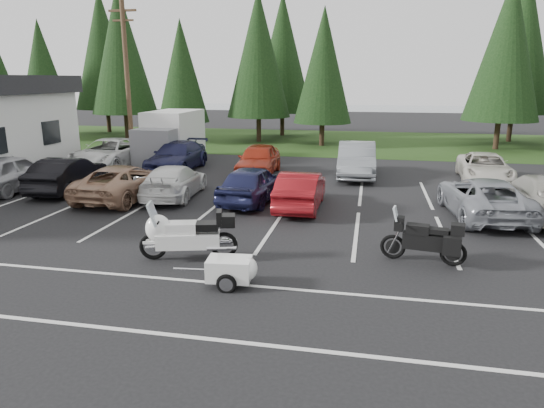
{
  "coord_description": "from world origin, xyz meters",
  "views": [
    {
      "loc": [
        3.49,
        -13.75,
        4.73
      ],
      "look_at": [
        0.8,
        -0.5,
        1.23
      ],
      "focal_mm": 32.0,
      "sensor_mm": 36.0,
      "label": 1
    }
  ],
  "objects": [
    {
      "name": "ground",
      "position": [
        0.0,
        0.0,
        0.0
      ],
      "size": [
        120.0,
        120.0,
        0.0
      ],
      "primitive_type": "plane",
      "color": "black",
      "rests_on": "ground"
    },
    {
      "name": "grass_strip",
      "position": [
        0.0,
        24.0,
        0.01
      ],
      "size": [
        80.0,
        16.0,
        0.01
      ],
      "primitive_type": "cube",
      "color": "#203A12",
      "rests_on": "ground"
    },
    {
      "name": "lake_water",
      "position": [
        4.0,
        55.0,
        0.0
      ],
      "size": [
        70.0,
        50.0,
        0.02
      ],
      "primitive_type": "cube",
      "color": "gray",
      "rests_on": "ground"
    },
    {
      "name": "utility_pole",
      "position": [
        -10.0,
        12.0,
        4.7
      ],
      "size": [
        1.6,
        0.26,
        9.0
      ],
      "color": "#473321",
      "rests_on": "ground"
    },
    {
      "name": "box_truck",
      "position": [
        -8.0,
        12.5,
        1.45
      ],
      "size": [
        2.4,
        5.6,
        2.9
      ],
      "primitive_type": null,
      "color": "silver",
      "rests_on": "ground"
    },
    {
      "name": "stall_markings",
      "position": [
        0.0,
        2.0,
        0.0
      ],
      "size": [
        32.0,
        16.0,
        0.01
      ],
      "primitive_type": "cube",
      "color": "silver",
      "rests_on": "ground"
    },
    {
      "name": "conifer_1",
      "position": [
        -22.0,
        21.2,
        5.39
      ],
      "size": [
        3.96,
        3.96,
        9.22
      ],
      "color": "#332316",
      "rests_on": "ground"
    },
    {
      "name": "conifer_2",
      "position": [
        -16.0,
        22.8,
        6.95
      ],
      "size": [
        5.1,
        5.1,
        11.89
      ],
      "color": "#332316",
      "rests_on": "ground"
    },
    {
      "name": "conifer_3",
      "position": [
        -10.5,
        21.4,
        5.27
      ],
      "size": [
        3.87,
        3.87,
        9.02
      ],
      "color": "#332316",
      "rests_on": "ground"
    },
    {
      "name": "conifer_4",
      "position": [
        -5.0,
        22.9,
        6.53
      ],
      "size": [
        4.8,
        4.8,
        11.17
      ],
      "color": "#332316",
      "rests_on": "ground"
    },
    {
      "name": "conifer_5",
      "position": [
        0.0,
        21.6,
        5.63
      ],
      "size": [
        4.14,
        4.14,
        9.63
      ],
      "color": "#332316",
      "rests_on": "ground"
    },
    {
      "name": "conifer_6",
      "position": [
        12.0,
        22.1,
        6.71
      ],
      "size": [
        4.93,
        4.93,
        11.48
      ],
      "color": "#332316",
      "rests_on": "ground"
    },
    {
      "name": "conifer_back_a",
      "position": [
        -20.0,
        27.0,
        7.19
      ],
      "size": [
        5.28,
        5.28,
        12.3
      ],
      "color": "#332316",
      "rests_on": "ground"
    },
    {
      "name": "conifer_back_b",
      "position": [
        -4.0,
        27.5,
        6.77
      ],
      "size": [
        4.97,
        4.97,
        11.58
      ],
      "color": "#332316",
      "rests_on": "ground"
    },
    {
      "name": "conifer_back_c",
      "position": [
        14.0,
        26.8,
        7.49
      ],
      "size": [
        5.5,
        5.5,
        12.81
      ],
      "color": "#332316",
      "rests_on": "ground"
    },
    {
      "name": "car_near_0",
      "position": [
        -11.6,
        4.08,
        0.81
      ],
      "size": [
        2.06,
        4.83,
        1.63
      ],
      "primitive_type": "imported",
      "rotation": [
        0.0,
        0.0,
        3.11
      ],
      "color": "#B1B1B6",
      "rests_on": "ground"
    },
    {
      "name": "car_near_1",
      "position": [
        -9.22,
        4.57,
        0.74
      ],
      "size": [
        1.96,
        4.63,
        1.48
      ],
      "primitive_type": "imported",
      "rotation": [
        0.0,
        0.0,
        3.23
      ],
      "color": "black",
      "rests_on": "ground"
    },
    {
      "name": "car_near_2",
      "position": [
        -6.19,
        3.83,
        0.69
      ],
      "size": [
        2.49,
        5.08,
        1.39
      ],
      "primitive_type": "imported",
      "rotation": [
        0.0,
        0.0,
        3.1
      ],
      "color": "#A27A5E",
      "rests_on": "ground"
    },
    {
      "name": "car_near_3",
      "position": [
        -4.31,
        4.49,
        0.66
      ],
      "size": [
        2.27,
        4.73,
        1.33
      ],
      "primitive_type": "imported",
      "rotation": [
        0.0,
        0.0,
        3.23
      ],
      "color": "silver",
      "rests_on": "ground"
    },
    {
      "name": "car_near_4",
      "position": [
        -0.98,
        4.31,
        0.74
      ],
      "size": [
        2.15,
        4.48,
        1.48
      ],
      "primitive_type": "imported",
      "rotation": [
        0.0,
        0.0,
        3.05
      ],
      "color": "#1C1F46",
      "rests_on": "ground"
    },
    {
      "name": "car_near_5",
      "position": [
        1.03,
        3.79,
        0.7
      ],
      "size": [
        1.5,
        4.24,
        1.4
      ],
      "primitive_type": "imported",
      "rotation": [
        0.0,
        0.0,
        3.15
      ],
      "color": "maroon",
      "rests_on": "ground"
    },
    {
      "name": "car_near_6",
      "position": [
        7.47,
        3.87,
        0.7
      ],
      "size": [
        2.78,
        5.25,
        1.4
      ],
      "primitive_type": "imported",
      "rotation": [
        0.0,
        0.0,
        3.23
      ],
      "color": "gray",
      "rests_on": "ground"
    },
    {
      "name": "car_near_7",
      "position": [
        9.46,
        4.28,
        0.76
      ],
      "size": [
        2.16,
        5.24,
        1.52
      ],
      "primitive_type": "imported",
      "rotation": [
        0.0,
        0.0,
        3.15
      ],
      "color": "#9D9A90",
      "rests_on": "ground"
    },
    {
      "name": "car_far_0",
      "position": [
        -10.38,
        10.1,
        0.79
      ],
      "size": [
        2.65,
        5.7,
        1.58
      ],
      "primitive_type": "imported",
      "rotation": [
        0.0,
        0.0,
        -0.0
      ],
      "color": "white",
      "rests_on": "ground"
    },
    {
      "name": "car_far_1",
      "position": [
        -6.5,
        10.14,
        0.75
      ],
      "size": [
        2.16,
        5.2,
        1.5
      ],
      "primitive_type": "imported",
      "rotation": [
        0.0,
        0.0,
        0.01
      ],
      "color": "#181A3E",
      "rests_on": "ground"
    },
    {
      "name": "car_far_2",
      "position": [
        -2.0,
        9.85,
        0.78
      ],
      "size": [
        2.04,
        4.65,
        1.56
      ],
      "primitive_type": "imported",
      "rotation": [
        0.0,
        0.0,
        0.05
      ],
      "color": "maroon",
      "rests_on": "ground"
    },
    {
      "name": "car_far_3",
      "position": [
        2.87,
        10.44,
        0.84
      ],
      "size": [
        1.93,
        5.15,
        1.68
      ],
      "primitive_type": "imported",
      "rotation": [
        0.0,
        0.0,
        0.03
      ],
      "color": "gray",
      "rests_on": "ground"
    },
    {
      "name": "car_far_4",
      "position": [
        8.84,
        10.34,
        0.66
      ],
      "size": [
        2.49,
        4.89,
        1.32
      ],
      "primitive_type": "imported",
      "rotation": [
        0.0,
        0.0,
        -0.06
      ],
      "color": "beige",
      "rests_on": "ground"
    },
    {
      "name": "touring_motorcycle",
      "position": [
        -1.17,
        -2.1,
        0.8
      ],
      "size": [
        3.04,
        1.62,
        1.61
      ],
      "primitive_type": null,
      "rotation": [
        0.0,
        0.0,
        0.26
      ],
      "color": "white",
      "rests_on": "ground"
    },
    {
      "name": "cargo_trailer",
      "position": [
        0.4,
        -3.57,
        0.34
      ],
      "size": [
        1.56,
        0.98,
        0.69
      ],
      "primitive_type": null,
      "rotation": [
        0.0,
        0.0,
        0.1
      ],
      "color": "white",
      "rests_on": "ground"
    },
    {
      "name": "adventure_motorcycle",
      "position": [
        4.98,
        -1.11,
        0.74
      ],
      "size": [
        2.54,
        1.23,
        1.48
      ],
      "primitive_type": null,
      "rotation": [
        0.0,
        0.0,
        -0.16
      ],
      "color": "black",
      "rests_on": "ground"
    }
  ]
}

